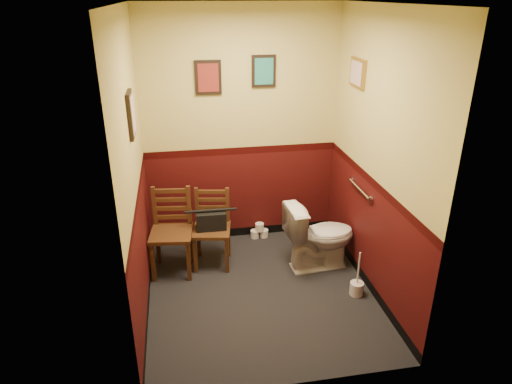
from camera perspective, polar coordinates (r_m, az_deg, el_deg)
floor at (r=4.71m, az=0.54°, el=-12.42°), size 2.20×2.40×0.00m
ceiling at (r=3.81m, az=0.71°, el=22.50°), size 2.20×2.40×0.00m
wall_back at (r=5.19m, az=-1.85°, el=7.72°), size 2.20×0.00×2.70m
wall_front at (r=3.00m, az=4.87°, el=-4.87°), size 2.20×0.00×2.70m
wall_left at (r=4.02m, az=-14.98°, el=2.05°), size 0.00×2.40×2.70m
wall_right at (r=4.39m, az=14.89°, el=3.90°), size 0.00×2.40×2.70m
grab_bar at (r=4.74m, az=12.84°, el=0.36°), size 0.05×0.56×0.06m
framed_print_back_a at (r=5.00m, az=-6.00°, el=14.04°), size 0.28×0.04×0.36m
framed_print_back_b at (r=5.07m, az=0.98°, el=14.87°), size 0.26×0.04×0.34m
framed_print_left at (r=3.97m, az=-15.35°, el=9.32°), size 0.04×0.30×0.38m
framed_print_right at (r=4.75m, az=12.57°, el=14.33°), size 0.04×0.34×0.28m
toilet at (r=4.98m, az=7.97°, el=-5.47°), size 0.79×0.48×0.74m
toilet_brush at (r=4.75m, az=12.46°, el=-11.59°), size 0.13×0.13×0.48m
chair_left at (r=4.92m, az=-10.49°, el=-4.89°), size 0.48×0.48×0.92m
chair_right at (r=5.00m, az=-5.53°, el=-4.54°), size 0.46×0.46×0.85m
handbag at (r=4.91m, az=-5.62°, el=-3.54°), size 0.32×0.16×0.23m
tp_stack at (r=5.63m, az=0.44°, el=-4.94°), size 0.22×0.11×0.19m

